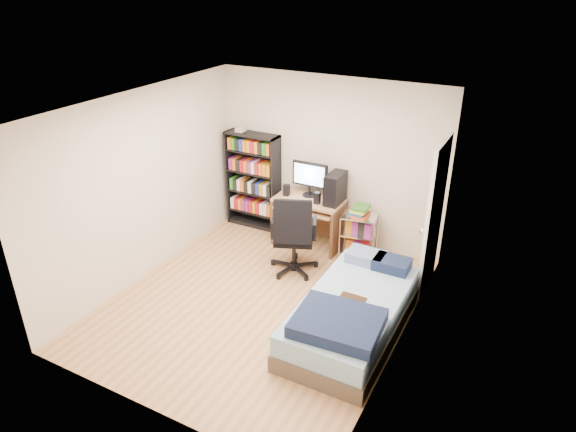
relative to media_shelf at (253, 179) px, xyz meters
The scene contains 7 objects.
room 2.26m from the media_shelf, 56.29° to the right, with size 3.58×4.08×2.58m.
media_shelf is the anchor object (origin of this frame).
computer_desk 1.20m from the media_shelf, ahead, with size 1.01×0.59×1.27m.
office_chair 1.65m from the media_shelf, 38.67° to the right, with size 0.90×0.90×1.16m.
wire_cart 1.90m from the media_shelf, ahead, with size 0.55×0.43×0.81m.
bed 3.11m from the media_shelf, 37.34° to the right, with size 1.04×2.08×0.59m.
door 3.00m from the media_shelf, ahead, with size 0.12×0.80×2.00m.
Camera 1 is at (2.80, -4.58, 3.82)m, focal length 32.00 mm.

